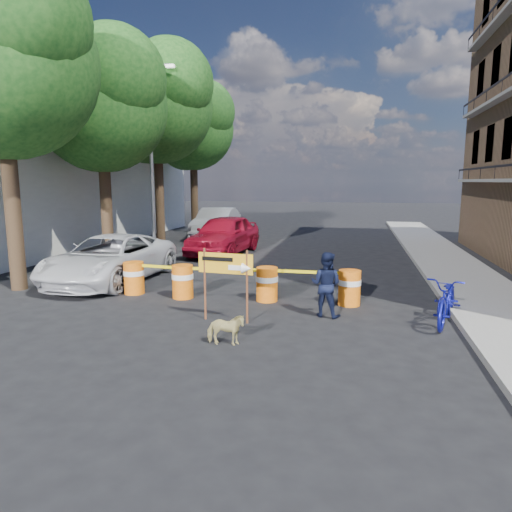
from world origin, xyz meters
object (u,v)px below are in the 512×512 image
at_px(barrel_mid_right, 267,283).
at_px(pedestrian, 326,284).
at_px(suv_white, 110,259).
at_px(detour_sign, 232,270).
at_px(barrel_mid_left, 183,281).
at_px(dog, 226,330).
at_px(barrel_far_right, 349,287).
at_px(sedan_silver, 217,223).
at_px(bicycle, 449,277).
at_px(sedan_red, 224,234).
at_px(barrel_far_left, 134,277).

height_order(barrel_mid_right, pedestrian, pedestrian).
height_order(barrel_mid_right, suv_white, suv_white).
bearing_deg(detour_sign, barrel_mid_right, 83.20).
xyz_separation_m(barrel_mid_left, pedestrian, (3.88, -0.88, 0.29)).
relative_size(barrel_mid_right, dog, 1.21).
bearing_deg(barrel_far_right, pedestrian, -115.48).
xyz_separation_m(detour_sign, sedan_silver, (-4.92, 14.72, -0.36)).
xyz_separation_m(bicycle, sedan_red, (-7.60, 8.44, -0.21)).
height_order(suv_white, sedan_silver, sedan_silver).
xyz_separation_m(bicycle, suv_white, (-9.51, 2.30, -0.32)).
distance_m(barrel_far_right, suv_white, 7.46).
height_order(pedestrian, bicycle, bicycle).
xyz_separation_m(barrel_far_right, sedan_silver, (-7.46, 12.71, 0.36)).
distance_m(barrel_far_right, pedestrian, 1.26).
xyz_separation_m(barrel_far_right, suv_white, (-7.36, 1.19, 0.26)).
height_order(detour_sign, suv_white, detour_sign).
distance_m(detour_sign, sedan_red, 9.79).
bearing_deg(sedan_red, bicycle, -42.43).
bearing_deg(suv_white, sedan_silver, 92.56).
relative_size(barrel_far_left, sedan_red, 0.18).
xyz_separation_m(detour_sign, suv_white, (-4.82, 3.20, -0.47)).
height_order(barrel_far_left, bicycle, bicycle).
distance_m(barrel_far_left, pedestrian, 5.50).
relative_size(barrel_far_left, suv_white, 0.17).
xyz_separation_m(barrel_mid_left, sedan_silver, (-3.05, 12.94, 0.36)).
bearing_deg(dog, sedan_silver, 10.48).
height_order(barrel_far_left, suv_white, suv_white).
xyz_separation_m(detour_sign, dog, (0.27, -1.45, -0.88)).
bearing_deg(barrel_mid_right, pedestrian, -33.72).
distance_m(detour_sign, pedestrian, 2.25).
xyz_separation_m(barrel_far_left, pedestrian, (5.39, -1.04, 0.29)).
bearing_deg(bicycle, suv_white, -176.22).
bearing_deg(sedan_red, pedestrian, -54.14).
xyz_separation_m(barrel_mid_right, sedan_red, (-3.33, 7.37, 0.37)).
relative_size(barrel_mid_right, detour_sign, 0.55).
bearing_deg(bicycle, barrel_far_right, 170.04).
relative_size(barrel_far_left, dog, 1.21).
bearing_deg(barrel_mid_right, barrel_far_right, 1.10).
distance_m(barrel_mid_left, detour_sign, 2.68).
bearing_deg(barrel_far_left, sedan_red, 86.40).
bearing_deg(detour_sign, sedan_silver, 113.58).
distance_m(barrel_far_right, bicycle, 2.48).
height_order(barrel_far_right, sedan_silver, sedan_silver).
relative_size(barrel_mid_right, sedan_silver, 0.18).
bearing_deg(barrel_far_right, suv_white, 170.80).
bearing_deg(barrel_far_right, dog, -123.27).
relative_size(bicycle, dog, 2.82).
relative_size(barrel_mid_left, bicycle, 0.43).
bearing_deg(barrel_mid_left, barrel_far_left, 173.87).
bearing_deg(pedestrian, barrel_mid_right, -18.86).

